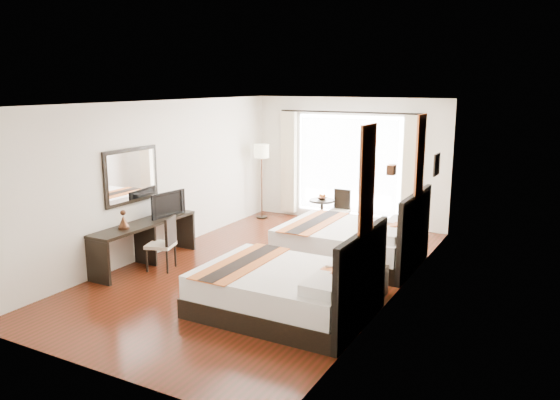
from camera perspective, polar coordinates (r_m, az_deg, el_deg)
The scene contains 29 objects.
floor at distance 9.32m, azimuth -1.55°, elevation -7.35°, with size 4.50×7.50×0.01m, color #381A0A.
ceiling at distance 8.79m, azimuth -1.65°, elevation 10.08°, with size 4.50×7.50×0.02m, color white.
wall_headboard at distance 8.09m, azimuth 12.31°, elevation -0.32°, with size 0.01×7.50×2.80m, color silver.
wall_desk at distance 10.24m, azimuth -12.55°, elevation 2.27°, with size 0.01×7.50×2.80m, color silver.
wall_window at distance 12.29m, azimuth 7.19°, elevation 4.08°, with size 4.50×0.01×2.80m, color silver.
wall_entry at distance 6.10m, azimuth -19.55°, elevation -4.83°, with size 4.50×0.01×2.80m, color silver.
window_glass at distance 12.29m, azimuth 7.15°, elevation 3.61°, with size 2.40×0.02×2.20m, color white.
sheer_curtain at distance 12.24m, azimuth 7.05°, elevation 3.57°, with size 2.30×0.02×2.10m, color white.
drape_left at distance 12.80m, azimuth 0.92°, elevation 3.95°, with size 0.35×0.14×2.35m, color beige.
drape_right at distance 11.76m, azimuth 13.57°, elevation 2.88°, with size 0.35×0.14×2.35m, color beige.
art_panel_near at distance 6.71m, azimuth 9.10°, elevation 2.06°, with size 0.03×0.50×1.35m, color maroon.
art_panel_far at distance 9.10m, azimuth 14.44°, elevation 4.47°, with size 0.03×0.50×1.35m, color maroon.
wall_sconce at distance 7.77m, azimuth 11.56°, elevation 3.11°, with size 0.10×0.14×0.14m, color #3F2416.
mirror_frame at distance 9.68m, azimuth -15.27°, elevation 2.46°, with size 0.04×1.25×0.95m, color black.
mirror_glass at distance 9.66m, azimuth -15.16°, elevation 2.45°, with size 0.01×1.12×0.82m, color white.
bed_near at distance 7.56m, azimuth 0.86°, elevation -9.34°, with size 2.31×1.80×1.31m.
bed_far at distance 9.75m, azimuth 7.62°, elevation -4.40°, with size 2.37×1.85×1.34m.
nightstand at distance 8.26m, azimuth 9.54°, elevation -8.45°, with size 0.38×0.47×0.45m, color black.
table_lamp at distance 8.13m, azimuth 9.85°, elevation -4.72°, with size 0.25×0.25×0.40m.
vase at distance 8.04m, azimuth 9.35°, elevation -6.44°, with size 0.13×0.13×0.13m, color black.
console_desk at distance 9.78m, azimuth -13.90°, elevation -4.41°, with size 0.50×2.20×0.76m, color black.
television at distance 10.02m, azimuth -11.89°, elevation -0.37°, with size 0.78×0.10×0.45m, color black.
bronze_figurine at distance 9.31m, azimuth -16.04°, elevation -2.08°, with size 0.18×0.18×0.28m, color #3F2416, non-canonical shape.
desk_chair at distance 9.48m, azimuth -12.21°, elevation -5.48°, with size 0.54×0.54×0.92m.
floor_lamp at distance 12.55m, azimuth -1.95°, elevation 4.63°, with size 0.35×0.35×1.73m.
side_table at distance 11.88m, azimuth 4.39°, elevation -1.46°, with size 0.55×0.55×0.64m, color black.
fruit_bowl at distance 11.81m, azimuth 4.42°, elevation 0.18°, with size 0.21×0.21×0.05m, color #433218.
window_chair at distance 11.83m, azimuth 6.21°, elevation -1.83°, with size 0.40×0.40×0.86m.
jute_rug at distance 11.18m, azimuth 3.74°, elevation -3.97°, with size 1.36×0.92×0.01m, color tan.
Camera 1 is at (4.40, -7.60, 3.11)m, focal length 35.00 mm.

